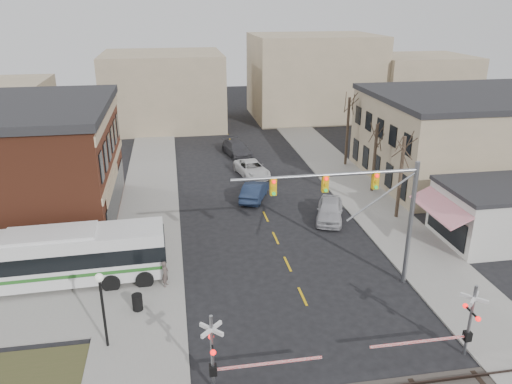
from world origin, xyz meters
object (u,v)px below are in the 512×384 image
(pedestrian_far, at_px, (113,254))
(pedestrian_near, at_px, (165,274))
(rr_crossing_east, at_px, (462,322))
(car_d, at_px, (237,149))
(transit_bus, at_px, (54,257))
(rr_crossing_west, at_px, (222,353))
(street_lamp, at_px, (101,295))
(traffic_signal_mast, at_px, (366,200))
(car_b, at_px, (254,191))
(car_c, at_px, (252,169))
(trash_bin, at_px, (137,302))
(car_a, at_px, (330,210))

(pedestrian_far, bearing_deg, pedestrian_near, -80.61)
(rr_crossing_east, height_order, car_d, rr_crossing_east)
(transit_bus, distance_m, car_d, 29.51)
(rr_crossing_west, xyz_separation_m, street_lamp, (-5.53, 3.87, 1.17))
(traffic_signal_mast, xyz_separation_m, rr_crossing_west, (-9.28, -7.28, -3.82))
(traffic_signal_mast, distance_m, rr_crossing_east, 8.36)
(car_b, distance_m, pedestrian_far, 15.35)
(rr_crossing_west, bearing_deg, pedestrian_near, 105.64)
(street_lamp, height_order, car_d, street_lamp)
(rr_crossing_west, distance_m, car_c, 29.62)
(traffic_signal_mast, distance_m, street_lamp, 15.43)
(car_b, relative_size, car_c, 0.89)
(street_lamp, bearing_deg, car_d, 71.15)
(trash_bin, distance_m, pedestrian_far, 5.63)
(car_d, bearing_deg, car_c, -97.44)
(street_lamp, xyz_separation_m, car_b, (10.78, 18.79, -2.34))
(rr_crossing_west, xyz_separation_m, pedestrian_far, (-5.96, 12.17, -0.89))
(transit_bus, distance_m, car_c, 23.92)
(pedestrian_near, bearing_deg, traffic_signal_mast, -80.25)
(car_c, height_order, car_d, car_d)
(traffic_signal_mast, xyz_separation_m, car_b, (-4.04, 15.37, -4.99))
(rr_crossing_west, height_order, car_a, rr_crossing_west)
(trash_bin, distance_m, car_d, 30.86)
(traffic_signal_mast, distance_m, car_a, 11.24)
(transit_bus, relative_size, street_lamp, 3.21)
(pedestrian_near, xyz_separation_m, pedestrian_far, (-3.39, 3.00, 0.12))
(trash_bin, distance_m, pedestrian_near, 2.83)
(trash_bin, relative_size, car_b, 0.20)
(car_b, bearing_deg, trash_bin, 81.05)
(transit_bus, relative_size, pedestrian_far, 7.08)
(car_a, relative_size, pedestrian_far, 2.65)
(rr_crossing_east, xyz_separation_m, car_d, (-6.34, 35.86, -1.16))
(trash_bin, bearing_deg, transit_bus, 143.45)
(car_c, xyz_separation_m, car_d, (-0.56, 7.19, 0.06))
(transit_bus, distance_m, pedestrian_far, 3.74)
(rr_crossing_west, height_order, rr_crossing_east, same)
(transit_bus, distance_m, car_b, 18.87)
(car_d, bearing_deg, rr_crossing_east, -91.85)
(rr_crossing_east, height_order, pedestrian_near, rr_crossing_east)
(traffic_signal_mast, distance_m, car_b, 16.66)
(transit_bus, distance_m, traffic_signal_mast, 19.22)
(rr_crossing_west, bearing_deg, rr_crossing_east, 1.45)
(traffic_signal_mast, height_order, rr_crossing_west, traffic_signal_mast)
(street_lamp, distance_m, trash_bin, 4.15)
(car_a, distance_m, pedestrian_far, 17.28)
(trash_bin, height_order, car_a, car_a)
(transit_bus, height_order, pedestrian_near, transit_bus)
(transit_bus, distance_m, rr_crossing_east, 23.48)
(pedestrian_far, bearing_deg, car_b, 3.97)
(traffic_signal_mast, height_order, car_c, traffic_signal_mast)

